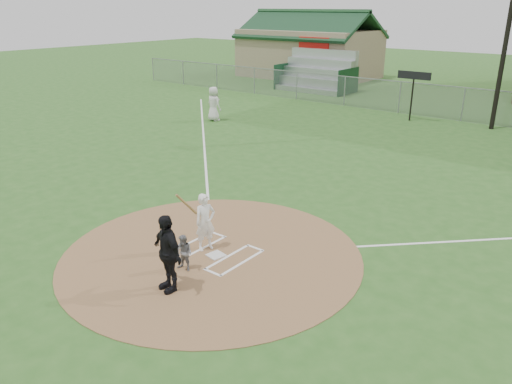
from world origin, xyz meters
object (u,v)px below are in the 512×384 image
Objects in this scene: home_plate at (216,255)px; batter_at_plate at (205,222)px; catcher at (184,253)px; umpire at (167,253)px; ondeck_player at (214,104)px.

home_plate is 0.98m from batter_at_plate.
batter_at_plate is (-0.41, 1.23, 0.35)m from catcher.
home_plate is at bearing 111.49° from umpire.
catcher is 0.49× the size of ondeck_player.
home_plate is 17.55m from ondeck_player.
home_plate is at bearing 76.74° from catcher.
batter_at_plate is (-0.51, 0.14, 0.83)m from home_plate.
umpire is at bearing -69.61° from batter_at_plate.
umpire is 19.20m from ondeck_player.
catcher is 1.34m from batter_at_plate.
batter_at_plate is at bearing 165.06° from home_plate.
home_plate is 0.44× the size of catcher.
catcher reaches higher than home_plate.
ondeck_player reaches higher than umpire.
batter_at_plate is (11.44, -12.67, -0.16)m from ondeck_player.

